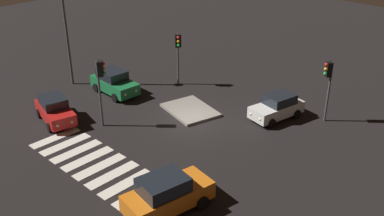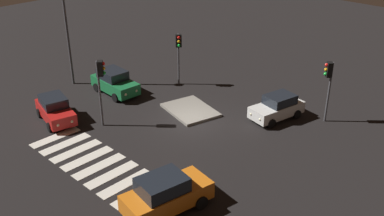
% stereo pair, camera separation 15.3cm
% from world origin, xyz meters
% --- Properties ---
extents(ground_plane, '(80.00, 80.00, 0.00)m').
position_xyz_m(ground_plane, '(0.00, 0.00, 0.00)').
color(ground_plane, black).
extents(traffic_island, '(4.24, 3.57, 0.18)m').
position_xyz_m(traffic_island, '(-1.15, 1.02, 0.09)').
color(traffic_island, gray).
rests_on(traffic_island, ground).
extents(car_green, '(4.16, 2.10, 1.78)m').
position_xyz_m(car_green, '(-7.34, -0.69, 0.87)').
color(car_green, '#196B38').
rests_on(car_green, ground).
extents(car_white, '(2.32, 3.95, 1.63)m').
position_xyz_m(car_white, '(3.68, 4.30, 0.80)').
color(car_white, silver).
rests_on(car_white, ground).
extents(car_orange, '(2.57, 4.51, 1.88)m').
position_xyz_m(car_orange, '(5.37, -7.29, 0.92)').
color(car_orange, orange).
rests_on(car_orange, ground).
extents(car_red, '(4.04, 2.44, 1.66)m').
position_xyz_m(car_red, '(-6.54, -6.11, 0.82)').
color(car_red, red).
rests_on(car_red, ground).
extents(traffic_light_north, '(0.54, 0.54, 4.11)m').
position_xyz_m(traffic_light_north, '(6.11, 6.06, 3.12)').
color(traffic_light_north, '#47474C').
rests_on(traffic_light_north, ground).
extents(traffic_light_west, '(0.53, 0.54, 4.06)m').
position_xyz_m(traffic_light_west, '(-5.03, 3.74, 3.08)').
color(traffic_light_west, '#47474C').
rests_on(traffic_light_west, ground).
extents(traffic_light_south, '(0.54, 0.53, 4.41)m').
position_xyz_m(traffic_light_south, '(-3.71, -4.27, 3.34)').
color(traffic_light_south, '#47474C').
rests_on(traffic_light_south, ground).
extents(street_lamp, '(0.56, 0.56, 8.57)m').
position_xyz_m(street_lamp, '(-11.16, -1.87, 5.75)').
color(street_lamp, '#47474C').
rests_on(street_lamp, ground).
extents(crosswalk_near, '(9.90, 3.20, 0.02)m').
position_xyz_m(crosswalk_near, '(0.00, -7.36, 0.01)').
color(crosswalk_near, silver).
rests_on(crosswalk_near, ground).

